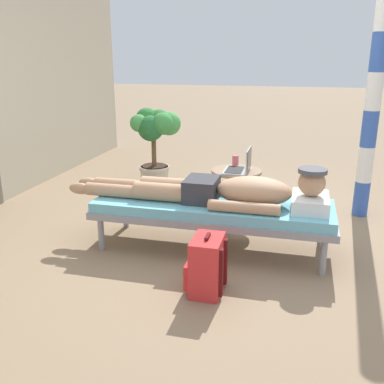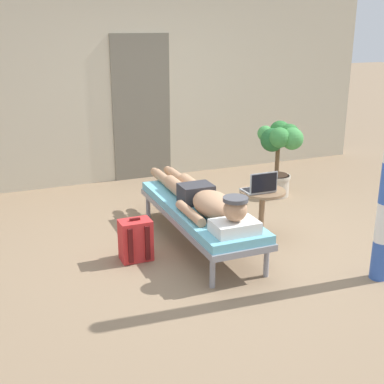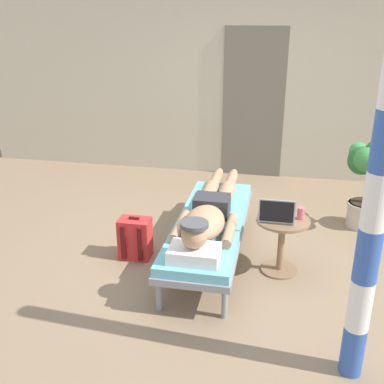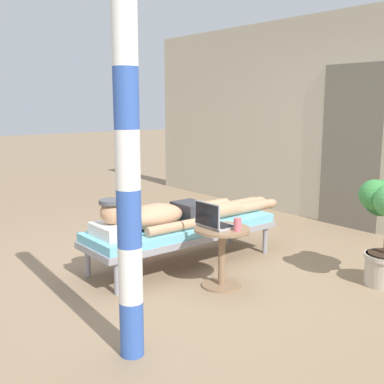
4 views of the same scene
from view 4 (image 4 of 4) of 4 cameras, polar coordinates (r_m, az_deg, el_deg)
ground_plane at (r=4.62m, az=0.13°, el=-9.31°), size 40.00×40.00×0.00m
house_wall_back at (r=6.47m, az=17.72°, el=8.14°), size 7.60×0.20×2.70m
house_door_panel at (r=6.30m, az=18.37°, el=5.04°), size 0.84×0.03×2.04m
lounge_chair at (r=4.70m, az=-1.10°, el=-4.55°), size 0.63×1.99×0.42m
person_reclining at (r=4.59m, az=-2.14°, el=-2.67°), size 0.53×2.17×0.33m
side_table at (r=4.14m, az=3.56°, el=-6.51°), size 0.48×0.48×0.52m
laptop at (r=4.09m, az=2.49°, el=-3.43°), size 0.31×0.24×0.23m
drink_glass at (r=4.00m, az=5.43°, el=-3.86°), size 0.06×0.06×0.11m
backpack at (r=5.24m, az=-6.78°, el=-4.70°), size 0.30×0.26×0.42m
porch_post at (r=2.85m, az=-7.67°, el=3.83°), size 0.15×0.15×2.49m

